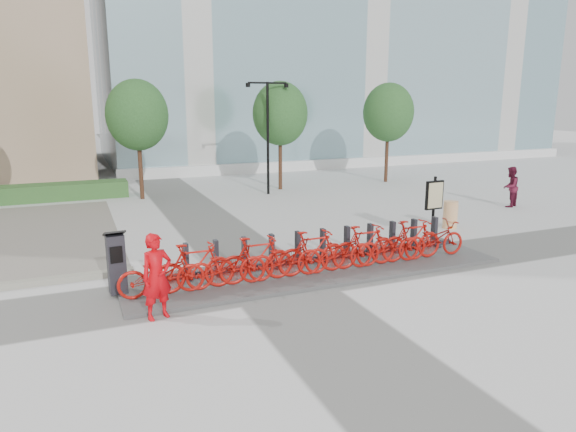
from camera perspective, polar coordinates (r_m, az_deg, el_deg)
name	(u,v)px	position (r m, az deg, el deg)	size (l,w,h in m)	color
ground	(274,282)	(12.28, -1.61, -7.30)	(120.00, 120.00, 0.00)	silver
hedge_b	(55,192)	(24.29, -24.48, 2.45)	(6.00, 1.20, 0.70)	#225025
tree_1	(137,115)	(22.93, -16.41, 10.69)	(2.60, 2.60, 5.10)	brown
tree_2	(280,114)	(24.54, -0.88, 11.30)	(2.60, 2.60, 5.10)	brown
tree_3	(388,113)	(27.35, 11.10, 11.21)	(2.60, 2.60, 5.10)	brown
streetlamp	(268,125)	(23.26, -2.27, 10.08)	(2.00, 0.20, 5.00)	black
dock_pad	(317,269)	(13.02, 3.28, -5.95)	(9.60, 2.40, 0.08)	#4D4D4D
dock_rail_posts	(312,247)	(13.31, 2.64, -3.42)	(8.02, 0.50, 0.85)	#232329
bike_0	(162,273)	(11.42, -13.87, -6.21)	(0.65, 1.87, 0.98)	#A61009
bike_1	(195,267)	(11.52, -10.33, -5.58)	(0.51, 1.81, 1.09)	#A61009
bike_2	(226,265)	(11.70, -6.87, -5.45)	(0.65, 1.87, 0.98)	#A61009
bike_3	(256,259)	(11.89, -3.53, -4.82)	(0.51, 1.81, 1.09)	#A61009
bike_4	(285,258)	(12.15, -0.31, -4.67)	(0.65, 1.87, 0.98)	#A61009
bike_5	(313,252)	(12.41, 2.77, -4.05)	(0.51, 1.81, 1.09)	#A61009
bike_6	(339,251)	(12.74, 5.70, -3.90)	(0.65, 1.87, 0.98)	#A61009
bike_7	(364,246)	(13.08, 8.49, -3.30)	(0.51, 1.81, 1.09)	#A61009
bike_8	(389,245)	(13.47, 11.11, -3.17)	(0.65, 1.87, 0.98)	#A61009
bike_9	(412,240)	(13.86, 13.60, -2.61)	(0.51, 1.81, 1.09)	#A61009
bike_10	(434,239)	(14.30, 15.92, -2.49)	(0.65, 1.87, 0.98)	#A61009
kiosk	(116,263)	(11.77, -18.52, -4.94)	(0.47, 0.41, 1.43)	#232329
worker_red	(157,277)	(10.35, -14.37, -6.53)	(0.63, 0.41, 1.72)	red
pedestrian	(510,187)	(22.46, 23.46, 2.99)	(0.79, 0.62, 1.63)	#531125
construction_barrel	(450,215)	(18.03, 17.59, 0.13)	(0.48, 0.48, 0.92)	orange
map_sign	(434,198)	(16.32, 15.95, 1.96)	(0.64, 0.15, 1.95)	black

